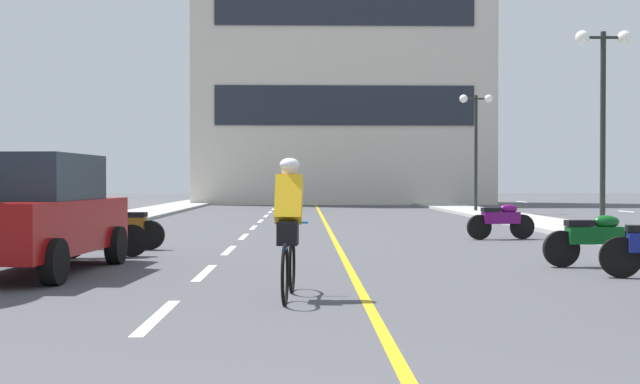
{
  "coord_description": "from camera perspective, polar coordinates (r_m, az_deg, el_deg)",
  "views": [
    {
      "loc": [
        -0.49,
        -2.34,
        1.41
      ],
      "look_at": [
        -0.06,
        18.17,
        1.13
      ],
      "focal_mm": 45.15,
      "sensor_mm": 36.0,
      "label": 1
    }
  ],
  "objects": [
    {
      "name": "lane_dash_11",
      "position": [
        48.38,
        -2.97,
        -0.89
      ],
      "size": [
        0.14,
        2.2,
        0.01
      ],
      "primitive_type": "cube",
      "color": "silver",
      "rests_on": "ground"
    },
    {
      "name": "motorcycle_4",
      "position": [
        13.93,
        18.91,
        -3.11
      ],
      "size": [
        1.7,
        0.6,
        0.92
      ],
      "color": "black",
      "rests_on": "ground"
    },
    {
      "name": "motorcycle_7",
      "position": [
        19.89,
        12.73,
        -1.94
      ],
      "size": [
        1.69,
        0.6,
        0.92
      ],
      "color": "black",
      "rests_on": "ground"
    },
    {
      "name": "parked_car_near",
      "position": [
        13.02,
        -19.65,
        -1.43
      ],
      "size": [
        2.15,
        4.3,
        1.82
      ],
      "color": "black",
      "rests_on": "ground"
    },
    {
      "name": "street_lamp_mid",
      "position": [
        22.3,
        19.43,
        7.19
      ],
      "size": [
        1.46,
        0.36,
        5.2
      ],
      "color": "black",
      "rests_on": "curb_right"
    },
    {
      "name": "lane_dash_4",
      "position": [
        20.44,
        -5.43,
        -3.17
      ],
      "size": [
        0.14,
        2.2,
        0.01
      ],
      "primitive_type": "cube",
      "color": "silver",
      "rests_on": "ground"
    },
    {
      "name": "lane_dash_9",
      "position": [
        40.39,
        -3.33,
        -1.22
      ],
      "size": [
        0.14,
        2.2,
        0.01
      ],
      "primitive_type": "cube",
      "color": "silver",
      "rests_on": "ground"
    },
    {
      "name": "lane_dash_6",
      "position": [
        28.41,
        -4.24,
        -2.06
      ],
      "size": [
        0.14,
        2.2,
        0.01
      ],
      "primitive_type": "cube",
      "color": "silver",
      "rests_on": "ground"
    },
    {
      "name": "lane_dash_7",
      "position": [
        32.4,
        -3.86,
        -1.71
      ],
      "size": [
        0.14,
        2.2,
        0.01
      ],
      "primitive_type": "cube",
      "color": "silver",
      "rests_on": "ground"
    },
    {
      "name": "street_lamp_far",
      "position": [
        35.97,
        11.0,
        4.64
      ],
      "size": [
        1.46,
        0.36,
        5.08
      ],
      "color": "black",
      "rests_on": "curb_right"
    },
    {
      "name": "lane_dash_8",
      "position": [
        36.39,
        -3.57,
        -1.44
      ],
      "size": [
        0.14,
        2.2,
        0.01
      ],
      "primitive_type": "cube",
      "color": "silver",
      "rests_on": "ground"
    },
    {
      "name": "lane_dash_5",
      "position": [
        24.42,
        -4.74,
        -2.52
      ],
      "size": [
        0.14,
        2.2,
        0.01
      ],
      "primitive_type": "cube",
      "color": "silver",
      "rests_on": "ground"
    },
    {
      "name": "lane_dash_2",
      "position": [
        12.51,
        -8.16,
        -5.68
      ],
      "size": [
        0.14,
        2.2,
        0.01
      ],
      "primitive_type": "cube",
      "color": "silver",
      "rests_on": "ground"
    },
    {
      "name": "cyclist_rider",
      "position": [
        9.67,
        -2.23,
        -2.31
      ],
      "size": [
        0.42,
        1.77,
        1.71
      ],
      "color": "black",
      "rests_on": "ground"
    },
    {
      "name": "motorcycle_6",
      "position": [
        17.02,
        -13.78,
        -2.4
      ],
      "size": [
        1.7,
        0.6,
        0.92
      ],
      "color": "black",
      "rests_on": "ground"
    },
    {
      "name": "motorcycle_5",
      "position": [
        15.33,
        -15.29,
        -2.75
      ],
      "size": [
        1.65,
        0.76,
        0.92
      ],
      "color": "black",
      "rests_on": "ground"
    },
    {
      "name": "centre_line_yellow",
      "position": [
        26.38,
        0.42,
        -2.27
      ],
      "size": [
        0.12,
        66.0,
        0.01
      ],
      "primitive_type": "cube",
      "color": "gold",
      "rests_on": "ground"
    },
    {
      "name": "lane_dash_1",
      "position": [
        8.59,
        -11.45,
        -8.65
      ],
      "size": [
        0.14,
        2.2,
        0.01
      ],
      "primitive_type": "cube",
      "color": "silver",
      "rests_on": "ground"
    },
    {
      "name": "ground_plane",
      "position": [
        23.38,
        0.01,
        -2.67
      ],
      "size": [
        140.0,
        140.0,
        0.0
      ],
      "primitive_type": "plane",
      "color": "#47474C"
    },
    {
      "name": "curb_left",
      "position": [
        27.21,
        -15.47,
        -2.09
      ],
      "size": [
        2.4,
        72.0,
        0.12
      ],
      "primitive_type": "cube",
      "color": "#A8A8A3",
      "rests_on": "ground"
    },
    {
      "name": "curb_right",
      "position": [
        27.47,
        15.08,
        -2.06
      ],
      "size": [
        2.4,
        72.0,
        0.12
      ],
      "primitive_type": "cube",
      "color": "#A8A8A3",
      "rests_on": "ground"
    },
    {
      "name": "lane_dash_3",
      "position": [
        16.47,
        -6.47,
        -4.12
      ],
      "size": [
        0.14,
        2.2,
        0.01
      ],
      "primitive_type": "cube",
      "color": "silver",
      "rests_on": "ground"
    },
    {
      "name": "lane_dash_10",
      "position": [
        44.38,
        -3.14,
        -1.04
      ],
      "size": [
        0.14,
        2.2,
        0.01
      ],
      "primitive_type": "cube",
      "color": "silver",
      "rests_on": "ground"
    },
    {
      "name": "office_building",
      "position": [
        51.51,
        1.56,
        10.12
      ],
      "size": [
        18.2,
        6.98,
        19.55
      ],
      "color": "beige",
      "rests_on": "ground"
    }
  ]
}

